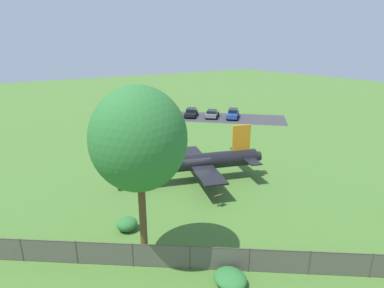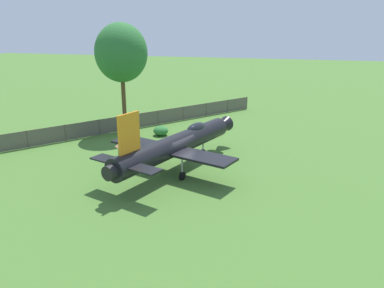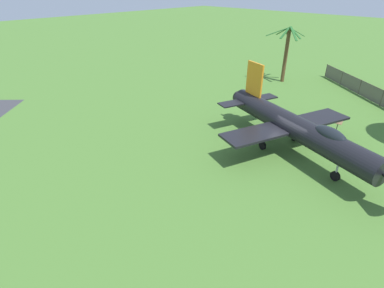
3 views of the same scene
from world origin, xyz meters
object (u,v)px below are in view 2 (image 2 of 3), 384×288
(shade_tree, at_px, (121,53))
(shrub_by_tree, at_px, (161,131))
(info_plaque, at_px, (118,149))
(shrub_near_fence, at_px, (73,133))
(display_jet, at_px, (178,143))

(shade_tree, distance_m, shrub_by_tree, 8.31)
(shade_tree, bearing_deg, info_plaque, -158.57)
(shrub_by_tree, relative_size, info_plaque, 1.27)
(info_plaque, bearing_deg, shrub_near_fence, 56.24)
(shrub_near_fence, height_order, info_plaque, info_plaque)
(shrub_near_fence, bearing_deg, shade_tree, -52.31)
(shrub_by_tree, xyz_separation_m, info_plaque, (-7.33, 0.92, 0.39))
(display_jet, distance_m, shade_tree, 13.30)
(display_jet, relative_size, info_plaque, 12.22)
(display_jet, height_order, shrub_by_tree, display_jet)
(display_jet, bearing_deg, shade_tree, 62.80)
(shrub_near_fence, distance_m, shrub_by_tree, 8.45)
(display_jet, bearing_deg, shrub_near_fence, 84.79)
(display_jet, relative_size, shrub_by_tree, 9.61)
(display_jet, distance_m, info_plaque, 5.41)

